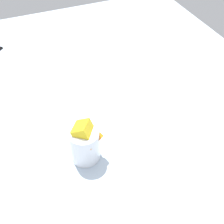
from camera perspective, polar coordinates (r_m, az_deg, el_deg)
bed_mattress at (r=109.62cm, az=0.31°, el=-4.58°), size 180.00×140.00×18.00cm
snack_cup at (r=88.00cm, az=-5.29°, el=-6.11°), size 9.36×10.07×14.29cm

